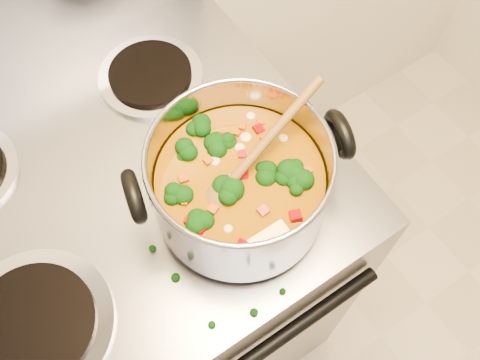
{
  "coord_description": "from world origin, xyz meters",
  "views": [
    {
      "loc": [
        0.01,
        0.71,
        1.68
      ],
      "look_at": [
        0.21,
        1.01,
        1.01
      ],
      "focal_mm": 40.0,
      "sensor_mm": 36.0,
      "label": 1
    }
  ],
  "objects": [
    {
      "name": "cooktop_crumbs",
      "position": [
        0.18,
        0.95,
        0.92
      ],
      "size": [
        0.4,
        0.35,
        0.01
      ],
      "color": "black",
      "rests_on": "electric_range"
    },
    {
      "name": "electric_range",
      "position": [
        0.04,
        1.16,
        0.47
      ],
      "size": [
        0.75,
        0.68,
        1.08
      ],
      "color": "gray",
      "rests_on": "ground"
    },
    {
      "name": "stockpot",
      "position": [
        0.21,
        1.01,
        1.0
      ],
      "size": [
        0.32,
        0.26,
        0.16
      ],
      "rotation": [
        0.0,
        0.0,
        -0.26
      ],
      "color": "#A5A4AC",
      "rests_on": "electric_range"
    },
    {
      "name": "wooden_spoon",
      "position": [
        0.22,
        1.01,
        1.04
      ],
      "size": [
        0.24,
        0.07,
        0.1
      ],
      "rotation": [
        0.0,
        0.0,
        0.2
      ],
      "color": "brown",
      "rests_on": "stockpot"
    }
  ]
}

